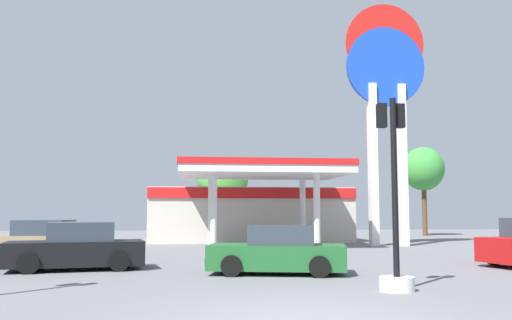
{
  "coord_description": "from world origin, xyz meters",
  "views": [
    {
      "loc": [
        -1.93,
        -9.44,
        1.79
      ],
      "look_at": [
        0.9,
        15.0,
        4.09
      ],
      "focal_mm": 38.94,
      "sensor_mm": 36.0,
      "label": 1
    }
  ],
  "objects_px": {
    "traffic_signal_1": "(395,228)",
    "car_3": "(278,252)",
    "car_2": "(77,248)",
    "station_pole_sign": "(386,89)",
    "tree_1": "(223,180)",
    "car_1": "(47,241)",
    "tree_2": "(423,169)"
  },
  "relations": [
    {
      "from": "car_1",
      "to": "tree_2",
      "type": "relative_size",
      "value": 0.65
    },
    {
      "from": "car_1",
      "to": "car_3",
      "type": "xyz_separation_m",
      "value": [
        8.02,
        -6.28,
        -0.03
      ]
    },
    {
      "from": "tree_1",
      "to": "tree_2",
      "type": "height_order",
      "value": "tree_2"
    },
    {
      "from": "tree_2",
      "to": "station_pole_sign",
      "type": "bearing_deg",
      "value": -121.05
    },
    {
      "from": "car_2",
      "to": "tree_2",
      "type": "xyz_separation_m",
      "value": [
        20.94,
        22.24,
        4.32
      ]
    },
    {
      "from": "station_pole_sign",
      "to": "tree_1",
      "type": "distance_m",
      "value": 14.16
    },
    {
      "from": "car_3",
      "to": "station_pole_sign",
      "type": "bearing_deg",
      "value": 57.53
    },
    {
      "from": "traffic_signal_1",
      "to": "tree_1",
      "type": "bearing_deg",
      "value": 95.36
    },
    {
      "from": "car_3",
      "to": "tree_1",
      "type": "xyz_separation_m",
      "value": [
        -0.34,
        23.0,
        3.39
      ]
    },
    {
      "from": "car_1",
      "to": "car_2",
      "type": "xyz_separation_m",
      "value": [
        2.0,
        -4.44,
        -0.0
      ]
    },
    {
      "from": "car_2",
      "to": "station_pole_sign",
      "type": "bearing_deg",
      "value": 37.06
    },
    {
      "from": "traffic_signal_1",
      "to": "car_3",
      "type": "bearing_deg",
      "value": 120.46
    },
    {
      "from": "car_1",
      "to": "car_3",
      "type": "bearing_deg",
      "value": -38.03
    },
    {
      "from": "car_2",
      "to": "car_3",
      "type": "height_order",
      "value": "car_2"
    },
    {
      "from": "tree_1",
      "to": "car_3",
      "type": "bearing_deg",
      "value": -89.14
    },
    {
      "from": "car_2",
      "to": "traffic_signal_1",
      "type": "relative_size",
      "value": 0.98
    },
    {
      "from": "station_pole_sign",
      "to": "car_3",
      "type": "relative_size",
      "value": 3.12
    },
    {
      "from": "car_3",
      "to": "car_2",
      "type": "bearing_deg",
      "value": 163.07
    },
    {
      "from": "station_pole_sign",
      "to": "car_3",
      "type": "xyz_separation_m",
      "value": [
        -7.82,
        -12.29,
        -7.74
      ]
    },
    {
      "from": "car_1",
      "to": "tree_1",
      "type": "distance_m",
      "value": 18.71
    },
    {
      "from": "car_1",
      "to": "car_2",
      "type": "relative_size",
      "value": 1.0
    },
    {
      "from": "car_1",
      "to": "car_3",
      "type": "distance_m",
      "value": 10.19
    },
    {
      "from": "car_1",
      "to": "traffic_signal_1",
      "type": "bearing_deg",
      "value": -44.33
    },
    {
      "from": "station_pole_sign",
      "to": "tree_1",
      "type": "bearing_deg",
      "value": 127.29
    },
    {
      "from": "station_pole_sign",
      "to": "car_1",
      "type": "relative_size",
      "value": 3.0
    },
    {
      "from": "car_3",
      "to": "tree_1",
      "type": "bearing_deg",
      "value": 90.86
    },
    {
      "from": "car_2",
      "to": "tree_2",
      "type": "bearing_deg",
      "value": 46.73
    },
    {
      "from": "station_pole_sign",
      "to": "car_2",
      "type": "height_order",
      "value": "station_pole_sign"
    },
    {
      "from": "car_1",
      "to": "car_3",
      "type": "height_order",
      "value": "car_1"
    },
    {
      "from": "station_pole_sign",
      "to": "car_1",
      "type": "height_order",
      "value": "station_pole_sign"
    },
    {
      "from": "station_pole_sign",
      "to": "car_2",
      "type": "distance_m",
      "value": 18.98
    },
    {
      "from": "car_3",
      "to": "tree_1",
      "type": "height_order",
      "value": "tree_1"
    }
  ]
}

